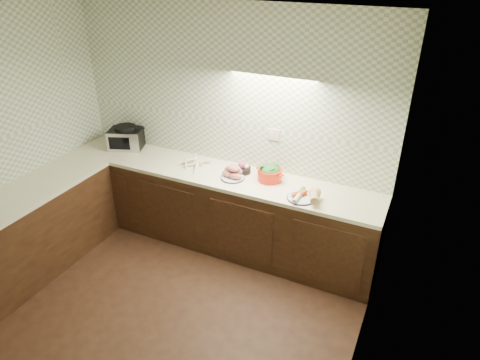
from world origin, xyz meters
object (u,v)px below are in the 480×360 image
at_px(parsnip_pile, 194,163).
at_px(veg_plate, 308,195).
at_px(toaster_oven, 126,138).
at_px(dutch_oven, 270,173).
at_px(sweet_potato_plate, 233,173).
at_px(onion_bowl, 243,168).

xyz_separation_m(parsnip_pile, veg_plate, (1.35, -0.15, 0.02)).
bearing_deg(parsnip_pile, veg_plate, -6.25).
bearing_deg(toaster_oven, dutch_oven, -22.11).
bearing_deg(veg_plate, parsnip_pile, 173.75).
bearing_deg(sweet_potato_plate, veg_plate, -5.07).
distance_m(toaster_oven, dutch_oven, 1.86).
height_order(toaster_oven, sweet_potato_plate, toaster_oven).
height_order(toaster_oven, parsnip_pile, toaster_oven).
bearing_deg(toaster_oven, onion_bowl, -20.99).
bearing_deg(onion_bowl, sweet_potato_plate, -103.62).
bearing_deg(sweet_potato_plate, parsnip_pile, 171.89).
distance_m(parsnip_pile, onion_bowl, 0.57).
distance_m(onion_bowl, dutch_oven, 0.32).
height_order(toaster_oven, dutch_oven, toaster_oven).
distance_m(sweet_potato_plate, dutch_oven, 0.38).
distance_m(parsnip_pile, dutch_oven, 0.88).
height_order(sweet_potato_plate, veg_plate, sweet_potato_plate).
relative_size(toaster_oven, parsnip_pile, 1.35).
bearing_deg(sweet_potato_plate, dutch_oven, 19.36).
height_order(toaster_oven, veg_plate, toaster_oven).
distance_m(sweet_potato_plate, onion_bowl, 0.17).
relative_size(dutch_oven, veg_plate, 0.93).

